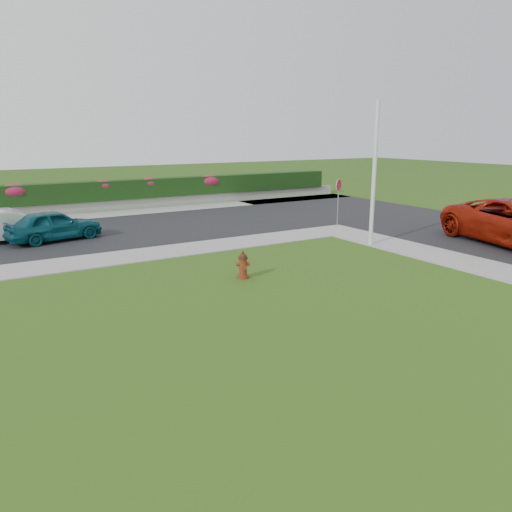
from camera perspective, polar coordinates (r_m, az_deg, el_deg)
ground at (r=12.11m, az=11.18°, el=-7.36°), size 120.00×120.00×0.00m
street_right at (r=23.62m, az=26.47°, el=1.88°), size 8.00×32.00×0.04m
street_far at (r=22.84m, az=-23.76°, el=1.79°), size 26.00×8.00×0.04m
sidewalk_far at (r=17.88m, az=-24.69°, el=-1.39°), size 24.00×2.00×0.04m
curb_corner at (r=23.10m, az=9.12°, el=2.92°), size 2.00×2.00×0.04m
sidewalk_beyond at (r=28.41m, az=-17.18°, el=4.51°), size 34.00×2.00×0.04m
retaining_wall at (r=29.81m, az=-17.94°, el=5.41°), size 34.00×0.40×0.60m
hedge at (r=29.81m, az=-18.11°, el=7.05°), size 32.00×0.90×1.10m
fire_hydrant at (r=15.24m, az=-1.50°, el=-1.10°), size 0.44×0.41×0.84m
sedan_teal at (r=22.01m, az=-22.11°, el=3.28°), size 3.97×2.27×1.27m
sedan_silver at (r=22.59m, az=-26.01°, el=3.18°), size 3.99×1.46×1.31m
utility_pole at (r=19.98m, az=13.35°, el=9.02°), size 0.16×0.16×5.55m
stop_sign at (r=24.09m, az=9.41°, el=7.29°), size 0.56×0.28×2.26m
flower_clump_c at (r=29.04m, az=-25.90°, el=6.71°), size 1.45×0.93×0.72m
flower_clump_d at (r=29.82m, az=-17.00°, el=7.75°), size 1.17×0.75×0.59m
flower_clump_e at (r=30.58m, az=-12.15°, el=8.18°), size 1.17×0.75×0.59m
flower_clump_f at (r=32.09m, az=-5.40°, el=8.56°), size 1.49×0.96×0.75m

